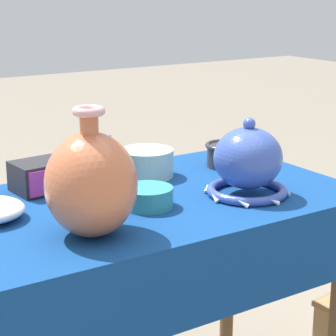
% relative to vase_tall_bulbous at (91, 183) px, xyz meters
% --- Properties ---
extents(display_table, '(0.99, 0.59, 0.69)m').
position_rel_vase_tall_bulbous_xyz_m(display_table, '(0.23, 0.14, -0.20)').
color(display_table, brown).
rests_on(display_table, ground_plane).
extents(vase_tall_bulbous, '(0.19, 0.19, 0.27)m').
position_rel_vase_tall_bulbous_xyz_m(vase_tall_bulbous, '(0.00, 0.00, 0.00)').
color(vase_tall_bulbous, '#BC6642').
rests_on(vase_tall_bulbous, display_table).
extents(vase_dome_bell, '(0.21, 0.21, 0.19)m').
position_rel_vase_tall_bulbous_xyz_m(vase_dome_bell, '(0.44, 0.03, -0.03)').
color(vase_dome_bell, '#3851A8').
rests_on(vase_dome_bell, display_table).
extents(mosaic_tile_box, '(0.14, 0.12, 0.08)m').
position_rel_vase_tall_bulbous_xyz_m(mosaic_tile_box, '(0.03, 0.34, -0.07)').
color(mosaic_tile_box, '#232328').
rests_on(mosaic_tile_box, display_table).
extents(pot_squat_celadon, '(0.14, 0.14, 0.07)m').
position_rel_vase_tall_bulbous_xyz_m(pot_squat_celadon, '(0.31, 0.31, -0.07)').
color(pot_squat_celadon, '#A8CCB7').
rests_on(pot_squat_celadon, display_table).
extents(pot_squat_teal, '(0.12, 0.12, 0.05)m').
position_rel_vase_tall_bulbous_xyz_m(pot_squat_teal, '(0.19, 0.09, -0.09)').
color(pot_squat_teal, teal).
rests_on(pot_squat_teal, display_table).
extents(cup_wide_charcoal, '(0.12, 0.12, 0.07)m').
position_rel_vase_tall_bulbous_xyz_m(cup_wide_charcoal, '(0.55, 0.27, -0.07)').
color(cup_wide_charcoal, '#2D2D33').
rests_on(cup_wide_charcoal, display_table).
extents(jar_round_slate, '(0.09, 0.09, 0.14)m').
position_rel_vase_tall_bulbous_xyz_m(jar_round_slate, '(0.17, 0.27, -0.05)').
color(jar_round_slate, slate).
rests_on(jar_round_slate, display_table).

